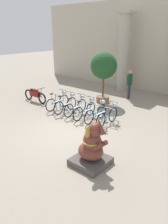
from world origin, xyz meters
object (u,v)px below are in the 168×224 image
at_px(bicycle_2, 76,107).
at_px(bicycle_3, 85,110).
at_px(bicycle_0, 58,102).
at_px(potted_tree, 104,68).
at_px(motorcycle, 35,95).
at_px(bicycle_1, 66,104).
at_px(bicycle_5, 108,116).
at_px(bicycle_4, 96,113).
at_px(elephant_statue, 92,149).
at_px(person_pedestrian, 130,82).

xyz_separation_m(bicycle_2, bicycle_3, (0.65, -0.06, 0.00)).
relative_size(bicycle_2, bicycle_3, 1.00).
bearing_deg(bicycle_0, potted_tree, 65.77).
bearing_deg(bicycle_0, motorcycle, -179.82).
bearing_deg(potted_tree, bicycle_1, -100.87).
height_order(bicycle_0, bicycle_1, same).
height_order(bicycle_0, bicycle_5, same).
xyz_separation_m(bicycle_1, motorcycle, (-2.58, 0.05, 0.04)).
distance_m(bicycle_0, bicycle_2, 1.30).
distance_m(bicycle_0, potted_tree, 3.23).
xyz_separation_m(bicycle_4, elephant_statue, (2.05, -2.94, 0.17)).
relative_size(bicycle_2, elephant_statue, 0.97).
relative_size(bicycle_4, bicycle_5, 1.00).
distance_m(bicycle_0, bicycle_5, 3.24).
distance_m(bicycle_1, bicycle_4, 1.95).
bearing_deg(bicycle_5, bicycle_3, -178.81).
bearing_deg(bicycle_1, motorcycle, 178.99).
relative_size(elephant_statue, person_pedestrian, 0.96).
relative_size(bicycle_2, person_pedestrian, 0.93).
xyz_separation_m(motorcycle, person_pedestrian, (3.93, 4.12, 0.63)).
relative_size(motorcycle, potted_tree, 0.67).
xyz_separation_m(bicycle_1, person_pedestrian, (1.35, 4.16, 0.67)).
bearing_deg(elephant_statue, motorcycle, 155.78).
bearing_deg(bicycle_5, elephant_statue, -64.47).
bearing_deg(motorcycle, bicycle_5, -0.26).
distance_m(bicycle_4, motorcycle, 4.53).
bearing_deg(bicycle_3, bicycle_4, 2.61).
xyz_separation_m(bicycle_0, elephant_statue, (4.64, -2.96, 0.17)).
height_order(motorcycle, person_pedestrian, person_pedestrian).
height_order(bicycle_3, bicycle_4, same).
height_order(bicycle_2, elephant_statue, elephant_statue).
distance_m(elephant_statue, person_pedestrian, 7.57).
height_order(bicycle_1, potted_tree, potted_tree).
xyz_separation_m(bicycle_2, motorcycle, (-3.23, -0.01, 0.04)).
xyz_separation_m(bicycle_3, motorcycle, (-3.88, 0.05, 0.04)).
height_order(bicycle_0, person_pedestrian, person_pedestrian).
relative_size(person_pedestrian, potted_tree, 0.62).
bearing_deg(elephant_statue, person_pedestrian, 110.48).
height_order(bicycle_1, elephant_statue, elephant_statue).
xyz_separation_m(bicycle_1, elephant_statue, (4.00, -2.91, 0.17)).
bearing_deg(bicycle_2, bicycle_3, -5.42).
height_order(bicycle_5, potted_tree, potted_tree).
height_order(bicycle_3, elephant_statue, elephant_statue).
relative_size(bicycle_1, potted_tree, 0.58).
relative_size(elephant_statue, motorcycle, 0.89).
distance_m(bicycle_1, person_pedestrian, 4.43).
relative_size(bicycle_0, motorcycle, 0.86).
height_order(bicycle_3, potted_tree, potted_tree).
relative_size(bicycle_0, potted_tree, 0.58).
distance_m(bicycle_2, potted_tree, 3.02).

